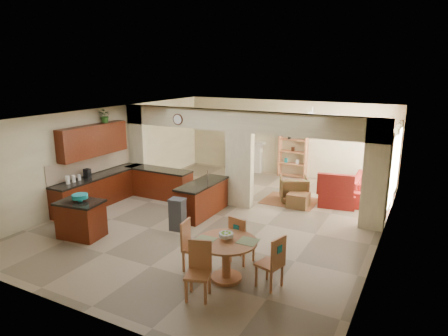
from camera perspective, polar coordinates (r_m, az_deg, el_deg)
The scene contains 39 objects.
floor at distance 11.02m, azimuth -0.10°, elevation -6.92°, with size 10.00×10.00×0.00m, color gray.
ceiling at distance 10.35m, azimuth -0.11°, elevation 7.70°, with size 10.00×10.00×0.00m, color white.
wall_back at distance 15.10m, azimuth 8.83°, elevation 4.23°, with size 8.00×8.00×0.00m, color beige.
wall_front at distance 6.81m, azimuth -20.44°, elevation -8.92°, with size 8.00×8.00×0.00m, color beige.
wall_left at distance 12.91m, azimuth -16.00°, elevation 2.16°, with size 10.00×10.00×0.00m, color beige.
wall_right at distance 9.48m, azimuth 21.83°, elevation -2.59°, with size 10.00×10.00×0.00m, color beige.
partition_left_pier at distance 13.44m, azimuth -12.15°, elevation 2.85°, with size 0.60×0.25×2.80m, color beige.
partition_center_pier at distance 11.54m, azimuth 2.22°, elevation -0.22°, with size 0.80×0.25×2.20m, color beige.
partition_right_pier at distance 10.47m, azimuth 20.83°, elevation -0.97°, with size 0.60×0.25×2.80m, color beige.
partition_header at distance 11.27m, azimuth 2.29°, elevation 6.69°, with size 8.00×0.25×0.60m, color beige.
kitchen_counter at distance 12.47m, azimuth -14.03°, elevation -2.57°, with size 2.52×3.29×1.48m.
upper_cabinets at distance 12.14m, azimuth -18.14°, elevation 3.76°, with size 0.35×2.40×0.90m, color #3C0F07.
peninsula at distance 11.05m, azimuth -3.13°, elevation -4.37°, with size 0.70×1.85×0.91m.
wall_clock at distance 12.14m, azimuth -6.63°, elevation 6.91°, with size 0.34×0.34×0.03m, color #4C2819.
rug at distance 12.40m, azimuth 9.41°, elevation -4.65°, with size 1.60×1.30×0.01m, color brown.
fireplace at distance 15.69m, azimuth 2.99°, elevation 1.83°, with size 1.60×0.35×1.20m.
shelving_unit at distance 14.92m, azimuth 9.80°, elevation 2.12°, with size 1.00×0.32×1.80m, color #A15F37.
window_a at distance 11.75m, azimuth 22.87°, elevation -0.58°, with size 0.02×0.90×1.90m, color white.
window_b at distance 13.40m, azimuth 23.57°, elevation 1.07°, with size 0.02×0.90×1.90m, color white.
glazed_door at distance 12.61m, azimuth 23.18°, elevation -0.37°, with size 0.02×0.70×2.10m, color white.
drape_a_left at distance 11.17m, azimuth 22.37°, elevation -1.26°, with size 0.10×0.28×2.30m, color #3A1E17.
drape_a_right at distance 12.33m, azimuth 22.96°, elevation 0.07°, with size 0.10×0.28×2.30m, color #3A1E17.
drape_b_left at distance 12.82m, azimuth 23.17°, elevation 0.55°, with size 0.10×0.28×2.30m, color #3A1E17.
drape_b_right at distance 13.99m, azimuth 23.62°, elevation 1.57°, with size 0.10×0.28×2.30m, color #3A1E17.
ceiling_fan at distance 12.61m, azimuth 12.50°, elevation 7.44°, with size 1.00×1.00×0.10m, color white.
kitchen_island at distance 10.19m, azimuth -19.75°, elevation -6.88°, with size 1.12×0.86×0.90m.
teal_bowl at distance 10.02m, azimuth -19.88°, elevation -4.03°, with size 0.37×0.37×0.17m, color #137F88.
trash_can at distance 10.09m, azimuth -6.65°, elevation -6.77°, with size 0.35×0.30×0.75m, color #303133.
dining_table at distance 7.75m, azimuth 0.34°, elevation -12.19°, with size 1.18×1.18×0.80m.
fruit_bowl at distance 7.66m, azimuth 0.31°, elevation -9.64°, with size 0.28×0.28×0.15m, color #7DC229.
sofa at distance 13.11m, azimuth 20.09°, elevation -2.72°, with size 0.94×2.40×0.70m, color maroon.
chaise at distance 12.26m, azimuth 15.82°, elevation -4.24°, with size 1.03×0.84×0.41m, color maroon.
armchair at distance 12.33m, azimuth 9.95°, elevation -2.93°, with size 0.82×0.85×0.77m, color maroon.
ottoman at distance 11.87m, azimuth 10.57°, elevation -4.52°, with size 0.57×0.57×0.42m, color maroon.
plant at distance 12.41m, azimuth -16.63°, elevation 7.17°, with size 0.38×0.33×0.42m, color #1F4913.
chair_north at distance 8.34m, azimuth 2.29°, elevation -10.01°, with size 0.50×0.50×1.02m.
chair_east at distance 7.51m, azimuth 7.07°, elevation -12.99°, with size 0.52×0.52×1.02m.
chair_south at distance 7.25m, azimuth -3.61°, elevation -13.97°, with size 0.53×0.53×1.02m.
chair_west at distance 8.15m, azimuth -4.79°, elevation -10.66°, with size 0.48×0.48×1.02m.
Camera 1 is at (4.81, -9.08, 3.97)m, focal length 32.00 mm.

